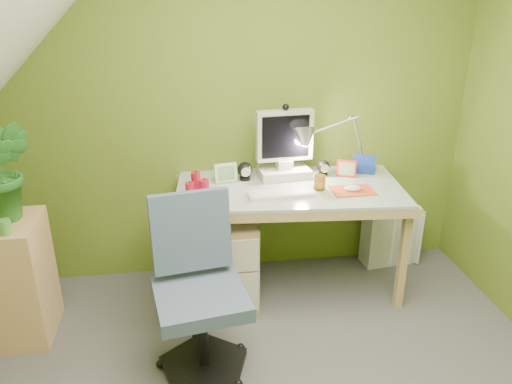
{
  "coord_description": "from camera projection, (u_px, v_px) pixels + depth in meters",
  "views": [
    {
      "loc": [
        -0.41,
        -1.71,
        2.0
      ],
      "look_at": [
        0.0,
        1.0,
        0.85
      ],
      "focal_mm": 35.0,
      "sensor_mm": 36.0,
      "label": 1
    }
  ],
  "objects": [
    {
      "name": "wall_back",
      "position": [
        243.0,
        111.0,
        3.38
      ],
      "size": [
        3.2,
        0.01,
        2.4
      ],
      "primitive_type": "cube",
      "color": "olive",
      "rests_on": "floor"
    },
    {
      "name": "mouse",
      "position": [
        353.0,
        188.0,
        3.16
      ],
      "size": [
        0.11,
        0.07,
        0.04
      ],
      "primitive_type": "ellipsoid",
      "rotation": [
        0.0,
        0.0,
        0.02
      ],
      "color": "white",
      "rests_on": "mousepad"
    },
    {
      "name": "speaker_right",
      "position": [
        323.0,
        168.0,
        3.4
      ],
      "size": [
        0.11,
        0.11,
        0.11
      ],
      "primitive_type": null,
      "rotation": [
        0.0,
        0.0,
        -0.19
      ],
      "color": "black",
      "rests_on": "desk"
    },
    {
      "name": "photo_frame_blue",
      "position": [
        364.0,
        164.0,
        3.44
      ],
      "size": [
        0.15,
        0.07,
        0.13
      ],
      "primitive_type": "cube",
      "rotation": [
        0.0,
        0.0,
        -0.34
      ],
      "color": "#163198",
      "rests_on": "desk"
    },
    {
      "name": "mousepad",
      "position": [
        352.0,
        191.0,
        3.16
      ],
      "size": [
        0.27,
        0.19,
        0.01
      ],
      "primitive_type": "cube",
      "rotation": [
        0.0,
        0.0,
        0.02
      ],
      "color": "#C7441F",
      "rests_on": "desk"
    },
    {
      "name": "green_cup",
      "position": [
        5.0,
        227.0,
        2.66
      ],
      "size": [
        0.07,
        0.07,
        0.08
      ],
      "primitive_type": "cylinder",
      "rotation": [
        0.0,
        0.0,
        0.01
      ],
      "color": "#51943D",
      "rests_on": "side_ledge"
    },
    {
      "name": "keyboard",
      "position": [
        281.0,
        194.0,
        3.1
      ],
      "size": [
        0.43,
        0.16,
        0.02
      ],
      "primitive_type": "cube",
      "rotation": [
        0.0,
        0.0,
        0.06
      ],
      "color": "silver",
      "rests_on": "desk"
    },
    {
      "name": "photo_frame_green",
      "position": [
        226.0,
        173.0,
        3.29
      ],
      "size": [
        0.15,
        0.05,
        0.13
      ],
      "primitive_type": "cube",
      "rotation": [
        0.0,
        0.0,
        0.16
      ],
      "color": "#C0E29B",
      "rests_on": "desk"
    },
    {
      "name": "speaker_left",
      "position": [
        245.0,
        171.0,
        3.33
      ],
      "size": [
        0.12,
        0.12,
        0.12
      ],
      "primitive_type": null,
      "rotation": [
        0.0,
        0.0,
        0.19
      ],
      "color": "black",
      "rests_on": "desk"
    },
    {
      "name": "radiator",
      "position": [
        391.0,
        236.0,
        3.8
      ],
      "size": [
        0.45,
        0.22,
        0.43
      ],
      "primitive_type": "cube",
      "rotation": [
        0.0,
        0.0,
        0.11
      ],
      "color": "beige",
      "rests_on": "floor"
    },
    {
      "name": "desk",
      "position": [
        288.0,
        239.0,
        3.39
      ],
      "size": [
        1.51,
        0.85,
        0.78
      ],
      "primitive_type": null,
      "rotation": [
        0.0,
        0.0,
        -0.09
      ],
      "color": "tan",
      "rests_on": "floor"
    },
    {
      "name": "photo_frame_red",
      "position": [
        346.0,
        168.0,
        3.39
      ],
      "size": [
        0.13,
        0.07,
        0.11
      ],
      "primitive_type": "cube",
      "rotation": [
        0.0,
        0.0,
        -0.41
      ],
      "color": "red",
      "rests_on": "desk"
    },
    {
      "name": "candle_cluster",
      "position": [
        196.0,
        183.0,
        3.15
      ],
      "size": [
        0.16,
        0.14,
        0.11
      ],
      "primitive_type": null,
      "rotation": [
        0.0,
        0.0,
        0.1
      ],
      "color": "#AF0F25",
      "rests_on": "desk"
    },
    {
      "name": "task_chair",
      "position": [
        201.0,
        296.0,
        2.62
      ],
      "size": [
        0.61,
        0.61,
        0.96
      ],
      "primitive_type": null,
      "rotation": [
        0.0,
        0.0,
        0.15
      ],
      "color": "#42516D",
      "rests_on": "floor"
    },
    {
      "name": "monitor",
      "position": [
        285.0,
        140.0,
        3.31
      ],
      "size": [
        0.39,
        0.25,
        0.51
      ],
      "primitive_type": null,
      "rotation": [
        0.0,
        0.0,
        0.08
      ],
      "color": "#BCB7AA",
      "rests_on": "desk"
    },
    {
      "name": "potted_plant",
      "position": [
        4.0,
        171.0,
        2.74
      ],
      "size": [
        0.34,
        0.28,
        0.57
      ],
      "primitive_type": "imported",
      "rotation": [
        0.0,
        0.0,
        0.09
      ],
      "color": "#276923",
      "rests_on": "side_ledge"
    },
    {
      "name": "amber_tumbler",
      "position": [
        320.0,
        182.0,
        3.17
      ],
      "size": [
        0.08,
        0.08,
        0.09
      ],
      "primitive_type": "cylinder",
      "rotation": [
        0.0,
        0.0,
        -0.04
      ],
      "color": "#966415",
      "rests_on": "desk"
    },
    {
      "name": "desk_lamp",
      "position": [
        350.0,
        131.0,
        3.35
      ],
      "size": [
        0.59,
        0.32,
        0.6
      ],
      "primitive_type": null,
      "rotation": [
        0.0,
        0.0,
        -0.15
      ],
      "color": "#A9A9AE",
      "rests_on": "desk"
    },
    {
      "name": "side_ledge",
      "position": [
        23.0,
        279.0,
        2.96
      ],
      "size": [
        0.28,
        0.43,
        0.76
      ],
      "primitive_type": "cube",
      "color": "tan",
      "rests_on": "floor"
    }
  ]
}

